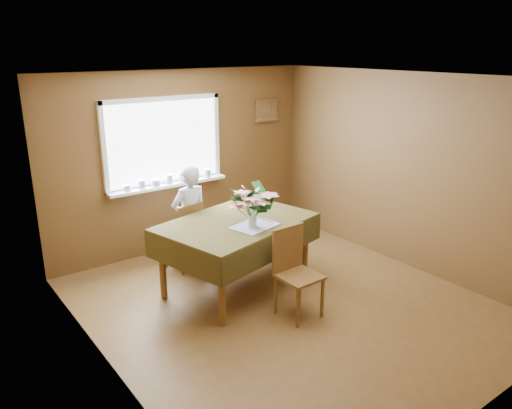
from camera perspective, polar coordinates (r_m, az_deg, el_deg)
floor at (r=5.77m, az=3.33°, el=-11.35°), size 4.50×4.50×0.00m
ceiling at (r=5.05m, az=3.85°, el=14.29°), size 4.50×4.50×0.00m
wall_back at (r=7.08m, az=-8.28°, el=4.92°), size 4.00×0.00×4.00m
wall_front at (r=3.95m, az=25.28°, el=-7.21°), size 4.00×0.00×4.00m
wall_left at (r=4.33m, az=-17.18°, el=-4.11°), size 0.00×4.50×4.50m
wall_right at (r=6.70m, az=16.80°, el=3.60°), size 0.00×4.50×4.50m
window_assembly at (r=6.88m, az=-10.28°, el=5.24°), size 1.72×0.20×1.22m
spoon_rack at (r=7.73m, az=1.26°, el=10.70°), size 0.44×0.05×0.33m
dining_table at (r=5.85m, az=-2.22°, el=-2.85°), size 1.98×1.56×0.86m
chair_far at (r=6.47m, az=-7.92°, el=-3.29°), size 0.46×0.46×0.91m
chair_near at (r=5.39m, az=4.38°, el=-7.25°), size 0.42×0.42×0.97m
seated_woman at (r=6.40m, az=-7.57°, el=-1.61°), size 0.53×0.36×1.39m
flower_bouquet at (r=5.52m, az=-0.43°, el=0.26°), size 0.52×0.52×0.45m
side_plate at (r=6.28m, az=0.34°, el=-0.28°), size 0.28×0.28×0.01m
table_knife at (r=5.80m, az=1.04°, el=-1.80°), size 0.06×0.24×0.00m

